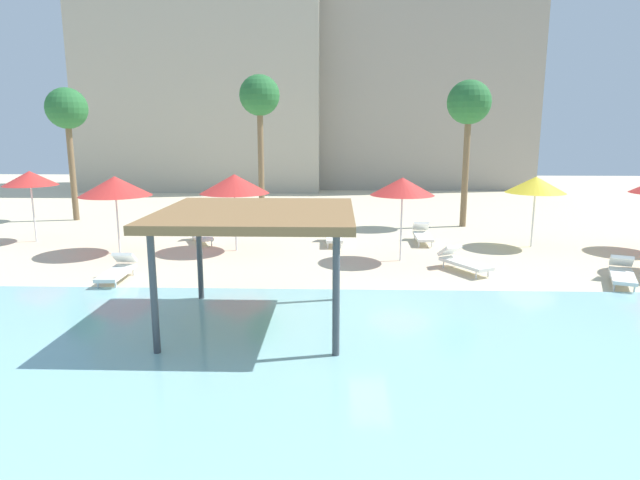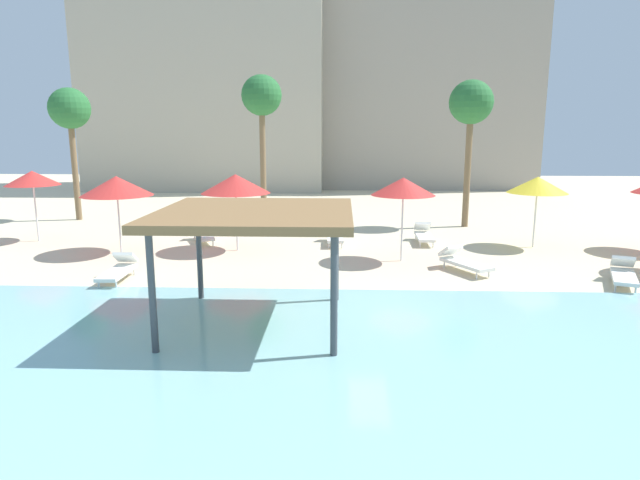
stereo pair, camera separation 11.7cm
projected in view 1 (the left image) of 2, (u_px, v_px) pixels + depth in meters
name	position (u px, v px, depth m)	size (l,w,h in m)	color
ground_plane	(340.00, 309.00, 13.23)	(80.00, 80.00, 0.00)	beige
lagoon_water	(340.00, 421.00, 8.08)	(44.00, 13.50, 0.04)	#8CC6CC
shade_pavilion	(256.00, 217.00, 11.68)	(4.16, 4.16, 2.59)	#42474C
beach_umbrella_yellow_0	(536.00, 185.00, 19.79)	(2.15, 2.15, 2.62)	silver
beach_umbrella_red_1	(115.00, 186.00, 18.71)	(2.46, 2.46, 2.72)	silver
beach_umbrella_red_2	(30.00, 178.00, 20.71)	(2.01, 2.01, 2.75)	silver
beach_umbrella_red_4	(234.00, 184.00, 19.14)	(2.45, 2.45, 2.75)	silver
beach_umbrella_red_7	(402.00, 186.00, 17.60)	(2.09, 2.09, 2.77)	silver
lounge_chair_0	(423.00, 234.00, 20.97)	(0.65, 1.91, 0.74)	white
lounge_chair_1	(622.00, 273.00, 15.30)	(1.28, 1.98, 0.74)	white
lounge_chair_2	(201.00, 234.00, 21.02)	(1.30, 1.98, 0.74)	white
lounge_chair_3	(462.00, 261.00, 16.69)	(1.46, 1.95, 0.74)	white
lounge_chair_5	(334.00, 235.00, 20.76)	(0.66, 1.91, 0.74)	white
lounge_chair_6	(118.00, 269.00, 15.65)	(0.66, 1.92, 0.74)	white
palm_tree_0	(67.00, 111.00, 25.28)	(1.90, 1.90, 6.22)	brown
palm_tree_1	(260.00, 99.00, 25.42)	(1.90, 1.90, 6.83)	brown
palm_tree_2	(469.00, 106.00, 23.51)	(1.90, 1.90, 6.41)	brown
hotel_block_0	(207.00, 72.00, 39.99)	(16.83, 8.55, 17.00)	#B2A893
hotel_block_1	(401.00, 50.00, 41.64)	(18.80, 9.32, 20.56)	#9E9384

